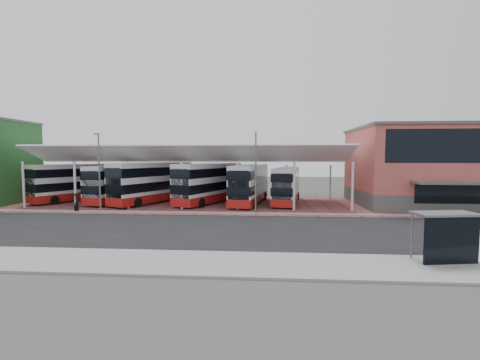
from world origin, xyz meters
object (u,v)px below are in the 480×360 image
(bus_5, at_px, (286,186))
(pedestrian, at_px, (77,202))
(bus_0, at_px, (77,182))
(bus_1, at_px, (120,184))
(bus_4, at_px, (250,184))
(bus_3, at_px, (210,183))
(terminal, at_px, (436,166))
(bus_2, at_px, (153,183))
(bus_shelter, at_px, (453,232))

(bus_5, bearing_deg, pedestrian, -150.83)
(bus_0, bearing_deg, pedestrian, -31.66)
(bus_1, height_order, bus_4, bus_4)
(bus_0, height_order, bus_3, bus_3)
(terminal, height_order, bus_1, terminal)
(bus_2, relative_size, bus_4, 1.04)
(terminal, relative_size, bus_2, 1.52)
(bus_2, bearing_deg, terminal, 25.67)
(bus_2, bearing_deg, bus_3, 27.90)
(bus_3, xyz_separation_m, bus_4, (4.98, -0.30, -0.08))
(terminal, distance_m, pedestrian, 40.48)
(bus_3, height_order, bus_shelter, bus_3)
(bus_3, bearing_deg, bus_4, 20.38)
(bus_3, bearing_deg, bus_2, -153.12)
(bus_2, height_order, pedestrian, bus_2)
(bus_4, bearing_deg, bus_shelter, -52.09)
(bus_2, distance_m, bus_5, 16.56)
(bus_3, xyz_separation_m, bus_shelter, (16.51, -21.89, -0.72))
(bus_2, bearing_deg, bus_4, 25.21)
(bus_5, bearing_deg, bus_1, -169.88)
(terminal, distance_m, bus_0, 44.57)
(bus_1, relative_size, bus_3, 0.96)
(bus_1, height_order, bus_3, bus_3)
(bus_5, relative_size, pedestrian, 5.72)
(bus_4, xyz_separation_m, bus_5, (4.50, 0.64, -0.18))
(terminal, height_order, bus_3, terminal)
(bus_1, xyz_separation_m, bus_2, (4.51, -0.66, 0.19))
(bus_5, bearing_deg, terminal, 9.21)
(bus_0, height_order, bus_shelter, bus_0)
(bus_5, bearing_deg, bus_shelter, -62.47)
(terminal, bearing_deg, bus_4, -178.94)
(bus_4, xyz_separation_m, pedestrian, (-17.72, -7.10, -1.39))
(bus_3, xyz_separation_m, bus_5, (9.48, 0.34, -0.27))
(terminal, height_order, bus_0, terminal)
(bus_3, relative_size, bus_4, 1.02)
(bus_1, relative_size, bus_2, 0.94)
(bus_shelter, bearing_deg, terminal, 56.07)
(bus_4, height_order, bus_5, bus_4)
(bus_0, distance_m, bus_1, 6.10)
(terminal, bearing_deg, bus_3, -179.78)
(bus_shelter, bearing_deg, bus_5, 98.84)
(bus_5, bearing_deg, bus_3, -168.00)
(terminal, bearing_deg, bus_2, -179.19)
(terminal, bearing_deg, bus_shelter, -115.22)
(bus_2, relative_size, bus_3, 1.02)
(bus_1, relative_size, bus_4, 0.98)
(bus_2, xyz_separation_m, bus_4, (12.04, 0.07, -0.14))
(bus_0, height_order, bus_2, bus_2)
(bus_1, bearing_deg, bus_5, 9.71)
(bus_2, distance_m, pedestrian, 9.16)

